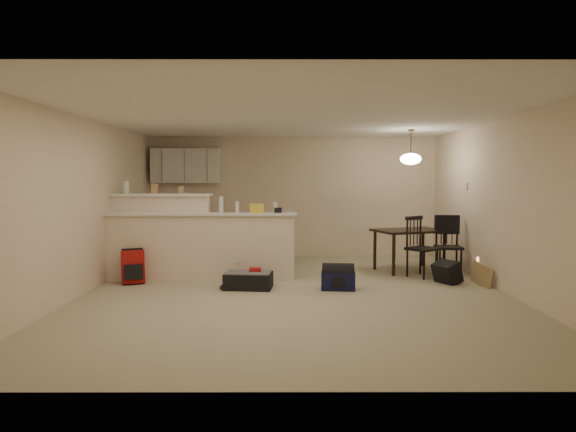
{
  "coord_description": "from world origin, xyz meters",
  "views": [
    {
      "loc": [
        -0.12,
        -7.31,
        1.63
      ],
      "look_at": [
        -0.1,
        0.7,
        1.05
      ],
      "focal_mm": 32.0,
      "sensor_mm": 36.0,
      "label": 1
    }
  ],
  "objects_px": {
    "dining_chair_near": "(422,247)",
    "black_daypack": "(447,273)",
    "dining_chair_far": "(449,246)",
    "pendant_lamp": "(411,158)",
    "navy_duffel": "(338,281)",
    "dining_table": "(409,234)",
    "suitcase": "(248,281)",
    "red_backpack": "(133,267)"
  },
  "relations": [
    {
      "from": "dining_chair_far",
      "to": "dining_chair_near",
      "type": "bearing_deg",
      "value": -148.69
    },
    {
      "from": "dining_chair_near",
      "to": "red_backpack",
      "type": "relative_size",
      "value": 1.96
    },
    {
      "from": "red_backpack",
      "to": "navy_duffel",
      "type": "relative_size",
      "value": 1.04
    },
    {
      "from": "pendant_lamp",
      "to": "red_backpack",
      "type": "height_order",
      "value": "pendant_lamp"
    },
    {
      "from": "suitcase",
      "to": "dining_chair_near",
      "type": "bearing_deg",
      "value": 22.76
    },
    {
      "from": "pendant_lamp",
      "to": "dining_chair_near",
      "type": "xyz_separation_m",
      "value": [
        0.08,
        -0.59,
        -1.49
      ]
    },
    {
      "from": "dining_table",
      "to": "dining_chair_near",
      "type": "xyz_separation_m",
      "value": [
        0.08,
        -0.59,
        -0.14
      ]
    },
    {
      "from": "dining_chair_near",
      "to": "pendant_lamp",
      "type": "bearing_deg",
      "value": 58.96
    },
    {
      "from": "suitcase",
      "to": "navy_duffel",
      "type": "relative_size",
      "value": 1.41
    },
    {
      "from": "dining_table",
      "to": "dining_chair_far",
      "type": "bearing_deg",
      "value": -49.79
    },
    {
      "from": "dining_chair_far",
      "to": "red_backpack",
      "type": "bearing_deg",
      "value": -165.98
    },
    {
      "from": "black_daypack",
      "to": "red_backpack",
      "type": "bearing_deg",
      "value": 61.08
    },
    {
      "from": "pendant_lamp",
      "to": "red_backpack",
      "type": "distance_m",
      "value": 5.02
    },
    {
      "from": "pendant_lamp",
      "to": "dining_chair_far",
      "type": "height_order",
      "value": "pendant_lamp"
    },
    {
      "from": "pendant_lamp",
      "to": "black_daypack",
      "type": "bearing_deg",
      "value": -73.19
    },
    {
      "from": "pendant_lamp",
      "to": "dining_chair_far",
      "type": "xyz_separation_m",
      "value": [
        0.6,
        -0.34,
        -1.5
      ]
    },
    {
      "from": "dining_table",
      "to": "dining_chair_far",
      "type": "distance_m",
      "value": 0.7
    },
    {
      "from": "dining_chair_near",
      "to": "dining_chair_far",
      "type": "bearing_deg",
      "value": -13.03
    },
    {
      "from": "pendant_lamp",
      "to": "black_daypack",
      "type": "distance_m",
      "value": 2.16
    },
    {
      "from": "black_daypack",
      "to": "dining_table",
      "type": "bearing_deg",
      "value": -12.11
    },
    {
      "from": "suitcase",
      "to": "dining_chair_far",
      "type": "bearing_deg",
      "value": 24.07
    },
    {
      "from": "dining_chair_far",
      "to": "red_backpack",
      "type": "relative_size",
      "value": 1.92
    },
    {
      "from": "dining_chair_near",
      "to": "black_daypack",
      "type": "distance_m",
      "value": 0.67
    },
    {
      "from": "suitcase",
      "to": "black_daypack",
      "type": "height_order",
      "value": "black_daypack"
    },
    {
      "from": "dining_chair_far",
      "to": "pendant_lamp",
      "type": "bearing_deg",
      "value": 155.95
    },
    {
      "from": "red_backpack",
      "to": "dining_chair_near",
      "type": "bearing_deg",
      "value": -13.5
    },
    {
      "from": "dining_table",
      "to": "navy_duffel",
      "type": "xyz_separation_m",
      "value": [
        -1.42,
        -1.57,
        -0.51
      ]
    },
    {
      "from": "suitcase",
      "to": "navy_duffel",
      "type": "bearing_deg",
      "value": 1.29
    },
    {
      "from": "dining_chair_far",
      "to": "navy_duffel",
      "type": "relative_size",
      "value": 2.0
    },
    {
      "from": "pendant_lamp",
      "to": "dining_chair_near",
      "type": "height_order",
      "value": "pendant_lamp"
    },
    {
      "from": "navy_duffel",
      "to": "pendant_lamp",
      "type": "bearing_deg",
      "value": 51.96
    },
    {
      "from": "red_backpack",
      "to": "navy_duffel",
      "type": "xyz_separation_m",
      "value": [
        3.16,
        -0.47,
        -0.12
      ]
    },
    {
      "from": "pendant_lamp",
      "to": "navy_duffel",
      "type": "relative_size",
      "value": 1.26
    },
    {
      "from": "dining_chair_far",
      "to": "red_backpack",
      "type": "xyz_separation_m",
      "value": [
        -5.17,
        -0.77,
        -0.24
      ]
    },
    {
      "from": "suitcase",
      "to": "dining_table",
      "type": "bearing_deg",
      "value": 33.53
    },
    {
      "from": "pendant_lamp",
      "to": "dining_chair_far",
      "type": "bearing_deg",
      "value": -29.59
    },
    {
      "from": "dining_chair_near",
      "to": "dining_chair_far",
      "type": "distance_m",
      "value": 0.57
    },
    {
      "from": "dining_chair_far",
      "to": "suitcase",
      "type": "bearing_deg",
      "value": -155.49
    },
    {
      "from": "dining_chair_near",
      "to": "navy_duffel",
      "type": "xyz_separation_m",
      "value": [
        -1.5,
        -0.99,
        -0.37
      ]
    },
    {
      "from": "dining_chair_near",
      "to": "suitcase",
      "type": "height_order",
      "value": "dining_chair_near"
    },
    {
      "from": "dining_table",
      "to": "dining_chair_near",
      "type": "relative_size",
      "value": 1.37
    },
    {
      "from": "dining_table",
      "to": "black_daypack",
      "type": "distance_m",
      "value": 1.26
    }
  ]
}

